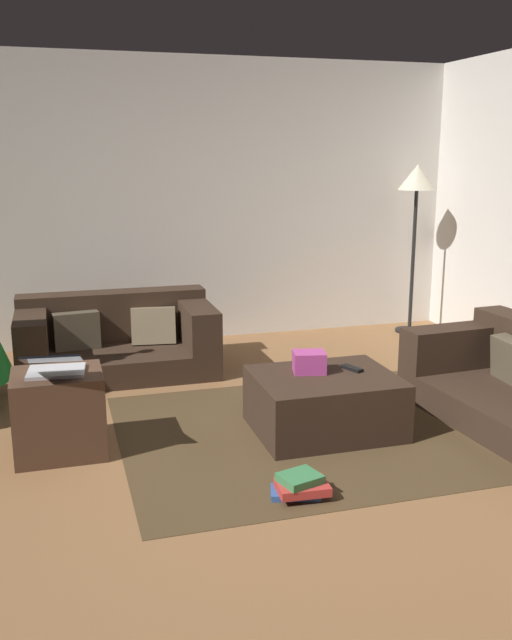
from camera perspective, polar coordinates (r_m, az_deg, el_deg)
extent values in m
plane|color=brown|center=(3.86, -3.65, -13.54)|extent=(6.40, 6.40, 0.00)
cube|color=silver|center=(6.55, -9.98, 9.38)|extent=(6.40, 0.12, 2.60)
cube|color=#332319|center=(5.77, -11.18, -3.34)|extent=(1.54, 0.85, 0.21)
cube|color=#332319|center=(5.98, -11.59, 0.33)|extent=(1.54, 0.24, 0.42)
cube|color=#332319|center=(5.78, -4.87, -0.29)|extent=(0.24, 0.85, 0.34)
cube|color=#332319|center=(5.68, -17.85, -1.16)|extent=(0.24, 0.85, 0.34)
cube|color=#8C7A5B|center=(5.83, -8.38, -0.45)|extent=(0.38, 0.21, 0.31)
cube|color=brown|center=(5.79, -14.43, -0.86)|extent=(0.37, 0.17, 0.30)
cube|color=#332319|center=(5.36, 16.27, -2.07)|extent=(0.90, 0.30, 0.31)
cube|color=brown|center=(5.11, 20.20, -3.17)|extent=(0.17, 0.37, 0.31)
cube|color=#332319|center=(4.53, 5.61, -6.77)|extent=(0.89, 0.72, 0.37)
cube|color=#B23F8C|center=(4.50, 4.37, -3.44)|extent=(0.23, 0.20, 0.14)
cube|color=black|center=(4.60, 7.84, -3.93)|extent=(0.11, 0.17, 0.02)
cube|color=#4C3323|center=(4.33, -15.77, -7.34)|extent=(0.52, 0.44, 0.50)
cube|color=silver|center=(4.24, -15.99, -4.05)|extent=(0.35, 0.28, 0.02)
cube|color=black|center=(4.04, -16.33, -3.07)|extent=(0.35, 0.27, 0.11)
cube|color=#2D5193|center=(3.77, 3.23, -13.90)|extent=(0.29, 0.22, 0.04)
cube|color=#B7332D|center=(3.74, 3.81, -13.46)|extent=(0.28, 0.21, 0.05)
cube|color=#387A47|center=(3.73, 3.61, -12.78)|extent=(0.24, 0.22, 0.04)
cylinder|color=black|center=(7.17, 12.40, -0.83)|extent=(0.28, 0.28, 0.02)
cylinder|color=black|center=(7.03, 12.68, 4.61)|extent=(0.04, 0.04, 1.40)
cone|color=beige|center=(6.96, 13.04, 11.30)|extent=(0.36, 0.36, 0.24)
cube|color=#47351F|center=(4.60, 5.56, -8.92)|extent=(2.60, 2.00, 0.01)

